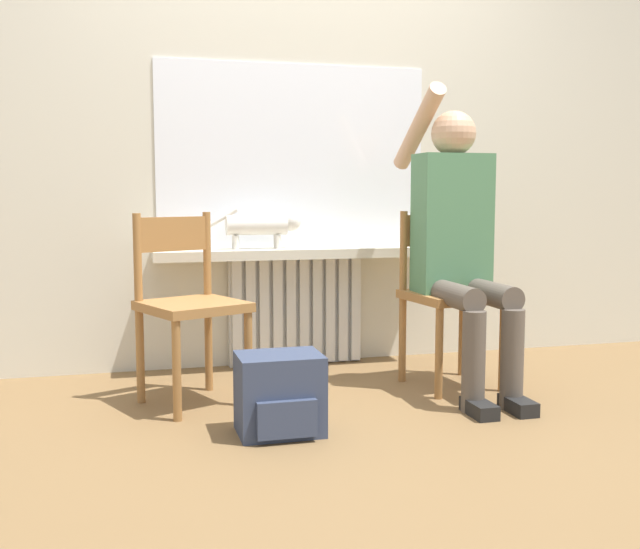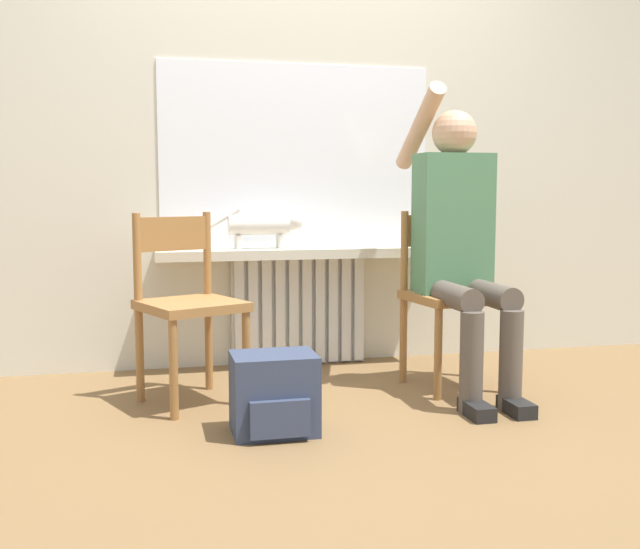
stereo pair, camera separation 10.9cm
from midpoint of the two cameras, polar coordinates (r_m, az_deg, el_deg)
The scene contains 10 objects.
ground_plane at distance 3.01m, azimuth 3.94°, elevation -11.58°, with size 12.00×12.00×0.00m, color brown.
wall_with_window at distance 4.08m, azimuth -1.11°, elevation 12.25°, with size 7.00×0.06×2.70m.
radiator at distance 4.03m, azimuth -0.85°, elevation -2.75°, with size 0.72×0.08×0.58m.
windowsill at distance 3.92m, azimuth -0.60°, elevation 1.67°, with size 1.51×0.26×0.05m.
window_glass at distance 4.03m, azimuth -1.00°, elevation 9.00°, with size 1.45×0.01×0.96m.
chair_left at distance 3.32m, azimuth -9.13°, elevation -2.10°, with size 0.52×0.52×0.83m.
chair_right at distance 3.62m, azimuth 10.66°, elevation -1.45°, with size 0.44×0.44×0.83m.
person at distance 3.50m, azimuth 11.49°, elevation 2.90°, with size 0.36×0.98×1.42m.
cat at distance 3.88m, azimuth -3.40°, elevation 3.80°, with size 0.53×0.10×0.21m.
backpack at distance 2.91m, azimuth -2.43°, elevation -9.10°, with size 0.32×0.27×0.31m.
Camera 2 is at (-0.80, -2.75, 0.92)m, focal length 42.00 mm.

